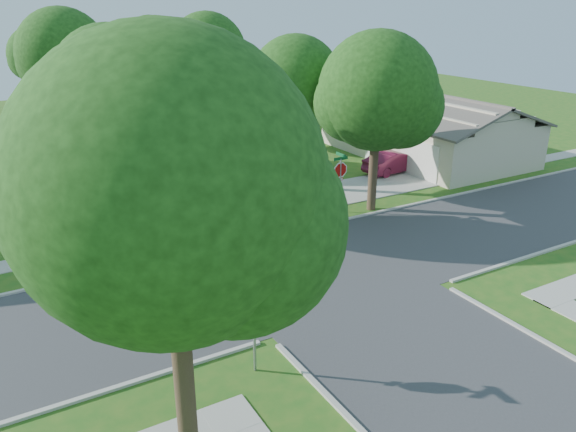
# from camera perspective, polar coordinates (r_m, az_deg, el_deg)

# --- Properties ---
(ground) EXTENTS (100.00, 100.00, 0.00)m
(ground) POSITION_cam_1_polar(r_m,az_deg,el_deg) (21.98, 2.11, -5.41)
(ground) COLOR #225A18
(ground) RESTS_ON ground
(road_ns) EXTENTS (7.00, 100.00, 0.02)m
(road_ns) POSITION_cam_1_polar(r_m,az_deg,el_deg) (21.97, 2.11, -5.40)
(road_ns) COLOR #333335
(road_ns) RESTS_ON ground
(sidewalk_ne) EXTENTS (1.20, 40.00, 0.04)m
(sidewalk_ne) POSITION_cam_1_polar(r_m,az_deg,el_deg) (46.80, -8.53, 8.71)
(sidewalk_ne) COLOR #9E9B91
(sidewalk_ne) RESTS_ON ground
(sidewalk_nw) EXTENTS (1.20, 40.00, 0.04)m
(sidewalk_nw) POSITION_cam_1_polar(r_m,az_deg,el_deg) (43.98, -23.52, 6.42)
(sidewalk_nw) COLOR #9E9B91
(sidewalk_nw) RESTS_ON ground
(driveway) EXTENTS (8.80, 3.60, 0.05)m
(driveway) POSITION_cam_1_polar(r_m,az_deg,el_deg) (31.59, 7.49, 2.83)
(driveway) COLOR #9E9B91
(driveway) RESTS_ON ground
(stop_sign_sw) EXTENTS (1.05, 0.80, 2.98)m
(stop_sign_sw) POSITION_cam_1_polar(r_m,az_deg,el_deg) (15.37, -3.51, -9.25)
(stop_sign_sw) COLOR gray
(stop_sign_sw) RESTS_ON ground
(stop_sign_ne) EXTENTS (1.05, 0.80, 2.98)m
(stop_sign_ne) POSITION_cam_1_polar(r_m,az_deg,el_deg) (27.33, 5.34, 4.44)
(stop_sign_ne) COLOR gray
(stop_sign_ne) RESTS_ON ground
(tree_e_near) EXTENTS (4.97, 4.80, 8.28)m
(tree_e_near) POSITION_cam_1_polar(r_m,az_deg,el_deg) (30.14, 0.85, 13.11)
(tree_e_near) COLOR #38281C
(tree_e_near) RESTS_ON ground
(tree_e_mid) EXTENTS (5.59, 5.40, 9.21)m
(tree_e_mid) POSITION_cam_1_polar(r_m,az_deg,el_deg) (40.79, -8.11, 15.82)
(tree_e_mid) COLOR #38281C
(tree_e_mid) RESTS_ON ground
(tree_e_far) EXTENTS (5.17, 5.00, 8.72)m
(tree_e_far) POSITION_cam_1_polar(r_m,az_deg,el_deg) (53.05, -13.66, 16.31)
(tree_e_far) COLOR #38281C
(tree_e_far) RESTS_ON ground
(tree_w_near) EXTENTS (5.38, 5.20, 8.97)m
(tree_w_near) POSITION_cam_1_polar(r_m,az_deg,el_deg) (26.58, -17.27, 12.17)
(tree_w_near) COLOR #38281C
(tree_w_near) RESTS_ON ground
(tree_w_mid) EXTENTS (5.80, 5.60, 9.56)m
(tree_w_mid) POSITION_cam_1_polar(r_m,az_deg,el_deg) (38.26, -21.70, 14.64)
(tree_w_mid) COLOR #38281C
(tree_w_mid) RESTS_ON ground
(tree_w_far) EXTENTS (4.76, 4.60, 8.04)m
(tree_w_far) POSITION_cam_1_polar(r_m,az_deg,el_deg) (51.18, -24.02, 14.46)
(tree_w_far) COLOR #38281C
(tree_w_far) RESTS_ON ground
(tree_sw_corner) EXTENTS (6.21, 6.00, 9.55)m
(tree_sw_corner) POSITION_cam_1_polar(r_m,az_deg,el_deg) (10.73, -11.61, 1.52)
(tree_sw_corner) COLOR #38281C
(tree_sw_corner) RESTS_ON ground
(tree_ne_corner) EXTENTS (5.80, 5.60, 8.66)m
(tree_ne_corner) POSITION_cam_1_polar(r_m,az_deg,el_deg) (27.15, 9.14, 11.87)
(tree_ne_corner) COLOR #38281C
(tree_ne_corner) RESTS_ON ground
(house_ne_near) EXTENTS (8.42, 13.60, 4.23)m
(house_ne_near) POSITION_cam_1_polar(r_m,az_deg,el_deg) (39.17, 13.71, 8.21)
(house_ne_near) COLOR beige
(house_ne_near) RESTS_ON ground
(house_ne_far) EXTENTS (8.42, 13.60, 4.23)m
(house_ne_far) POSITION_cam_1_polar(r_m,az_deg,el_deg) (53.43, 0.24, 12.07)
(house_ne_far) COLOR beige
(house_ne_far) RESTS_ON ground
(car_driveway) EXTENTS (4.20, 1.80, 1.35)m
(car_driveway) POSITION_cam_1_polar(r_m,az_deg,el_deg) (34.78, 10.72, 5.44)
(car_driveway) COLOR maroon
(car_driveway) RESTS_ON ground
(car_curb_east) EXTENTS (2.28, 4.76, 1.57)m
(car_curb_east) POSITION_cam_1_polar(r_m,az_deg,el_deg) (47.93, -15.43, 9.42)
(car_curb_east) COLOR black
(car_curb_east) RESTS_ON ground
(car_curb_west) EXTENTS (2.49, 5.24, 1.47)m
(car_curb_west) POSITION_cam_1_polar(r_m,az_deg,el_deg) (52.89, -21.82, 9.66)
(car_curb_west) COLOR black
(car_curb_west) RESTS_ON ground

